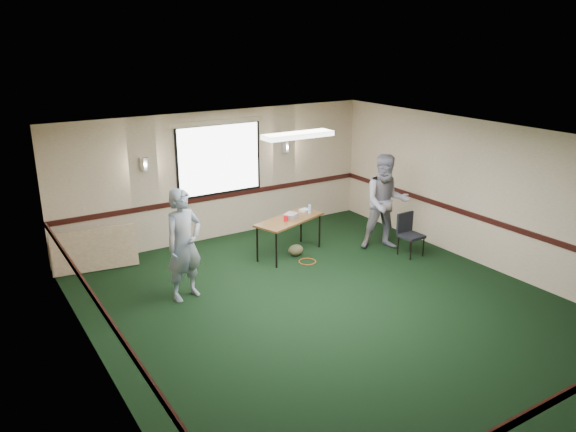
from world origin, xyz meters
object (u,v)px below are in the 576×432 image
conference_chair (409,231)px  person_left (184,245)px  person_right (386,202)px  projector (291,216)px  folding_table (289,221)px

conference_chair → person_left: person_left is taller
person_right → conference_chair: bearing=-44.1°
person_left → projector: bearing=0.7°
person_left → person_right: (4.28, -0.03, 0.04)m
projector → person_right: 1.93m
person_right → projector: bearing=-175.0°
folding_table → conference_chair: 2.35m
conference_chair → folding_table: bearing=146.5°
folding_table → conference_chair: (1.99, -1.24, -0.20)m
folding_table → projector: (0.06, 0.03, 0.10)m
folding_table → person_right: person_right is taller
conference_chair → projector: bearing=145.2°
folding_table → person_left: size_ratio=0.86×
person_right → folding_table: bearing=-173.6°
projector → person_left: bearing=165.1°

